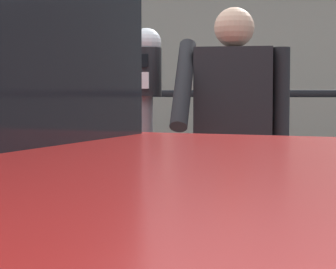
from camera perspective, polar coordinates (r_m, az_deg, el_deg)
sidewalk_curb at (r=4.42m, az=-1.00°, el=-12.27°), size 36.00×2.45×0.15m
parking_meter at (r=3.47m, az=-1.97°, el=2.74°), size 0.17×0.17×1.51m
pedestrian_at_meter at (r=3.37m, az=6.03°, el=-0.29°), size 0.59×0.58×1.61m
background_railing at (r=5.30m, az=3.56°, el=0.40°), size 24.06×0.06×1.18m
backdrop_wall at (r=7.35m, az=8.71°, el=3.53°), size 32.00×0.50×2.55m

